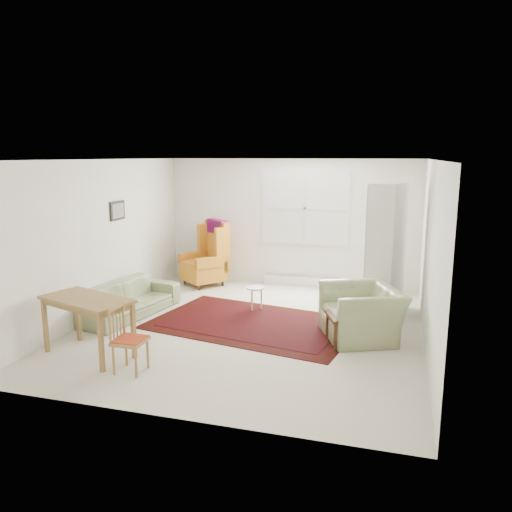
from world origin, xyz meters
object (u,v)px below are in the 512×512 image
(armchair, at_px, (362,308))
(desk, at_px, (89,327))
(wingback_chair, at_px, (203,253))
(cabinet, at_px, (387,248))
(stool, at_px, (255,298))
(sofa, at_px, (128,293))
(desk_chair, at_px, (130,339))
(coffee_table, at_px, (347,329))

(armchair, bearing_deg, desk, -87.80)
(wingback_chair, bearing_deg, cabinet, 25.69)
(wingback_chair, bearing_deg, stool, -4.10)
(sofa, height_order, desk_chair, desk_chair)
(wingback_chair, distance_m, desk, 3.76)
(sofa, bearing_deg, coffee_table, -84.88)
(desk_chair, bearing_deg, sofa, 29.93)
(wingback_chair, distance_m, cabinet, 3.64)
(sofa, distance_m, stool, 2.08)
(stool, bearing_deg, desk_chair, -105.19)
(stool, relative_size, desk, 0.33)
(desk, bearing_deg, sofa, 102.74)
(cabinet, bearing_deg, wingback_chair, -177.44)
(armchair, xyz_separation_m, wingback_chair, (-3.27, 2.11, 0.21))
(armchair, bearing_deg, wingback_chair, -146.72)
(stool, bearing_deg, coffee_table, -34.67)
(sofa, distance_m, desk_chair, 2.24)
(coffee_table, xyz_separation_m, cabinet, (0.43, 1.69, 0.85))
(desk, relative_size, desk_chair, 1.48)
(coffee_table, bearing_deg, cabinet, 75.58)
(wingback_chair, relative_size, cabinet, 0.61)
(desk_chair, bearing_deg, cabinet, -41.38)
(sofa, distance_m, armchair, 3.71)
(coffee_table, relative_size, desk, 0.43)
(coffee_table, xyz_separation_m, desk, (-3.18, -1.31, 0.17))
(sofa, height_order, wingback_chair, wingback_chair)
(armchair, xyz_separation_m, stool, (-1.82, 0.81, -0.24))
(stool, distance_m, desk_chair, 2.87)
(armchair, bearing_deg, desk_chair, -76.69)
(cabinet, distance_m, desk, 4.75)
(stool, height_order, desk, desk)
(sofa, xyz_separation_m, wingback_chair, (0.44, 2.13, 0.28))
(armchair, height_order, wingback_chair, wingback_chair)
(sofa, relative_size, desk, 1.53)
(armchair, height_order, desk_chair, armchair)
(sofa, height_order, coffee_table, sofa)
(desk, bearing_deg, stool, 58.05)
(wingback_chair, height_order, coffee_table, wingback_chair)
(armchair, distance_m, desk_chair, 3.22)
(cabinet, bearing_deg, desk, -125.83)
(armchair, distance_m, coffee_table, 0.43)
(wingback_chair, xyz_separation_m, stool, (1.45, -1.29, -0.45))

